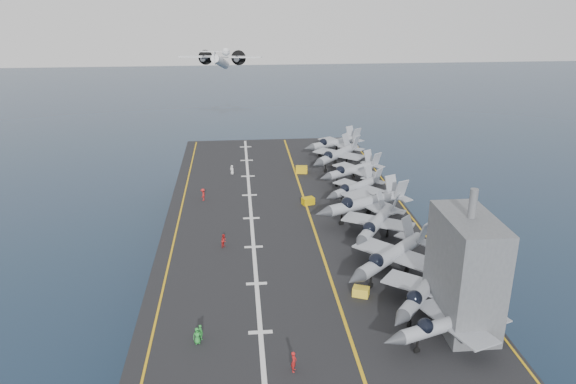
{
  "coord_description": "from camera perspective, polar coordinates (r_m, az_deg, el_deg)",
  "views": [
    {
      "loc": [
        -7.7,
        -79.0,
        44.04
      ],
      "look_at": [
        0.0,
        4.0,
        13.0
      ],
      "focal_mm": 35.0,
      "sensor_mm": 36.0,
      "label": 1
    }
  ],
  "objects": [
    {
      "name": "fighter_jet_1",
      "position": [
        63.61,
        13.73,
        -9.49
      ],
      "size": [
        16.72,
        17.52,
        5.08
      ],
      "primitive_type": null,
      "color": "#8C949C",
      "rests_on": "flight_deck"
    },
    {
      "name": "tow_cart_b",
      "position": [
        90.94,
        2.06,
        -0.91
      ],
      "size": [
        2.21,
        1.8,
        1.14
      ],
      "primitive_type": null,
      "color": "#C19B08",
      "rests_on": "flight_deck"
    },
    {
      "name": "flight_deck",
      "position": [
        86.29,
        0.25,
        -2.67
      ],
      "size": [
        38.0,
        92.0,
        0.4
      ],
      "primitive_type": "cube",
      "color": "black",
      "rests_on": "hull"
    },
    {
      "name": "ground",
      "position": [
        90.77,
        0.24,
        -8.6
      ],
      "size": [
        500.0,
        500.0,
        0.0
      ],
      "primitive_type": "plane",
      "color": "#142135",
      "rests_on": "ground"
    },
    {
      "name": "island_superstructure",
      "position": [
        60.0,
        17.65,
        -6.45
      ],
      "size": [
        5.0,
        10.0,
        15.0
      ],
      "primitive_type": null,
      "color": "#56595E",
      "rests_on": "flight_deck"
    },
    {
      "name": "fighter_jet_5",
      "position": [
        93.05,
        6.9,
        0.56
      ],
      "size": [
        15.57,
        15.01,
        4.52
      ],
      "primitive_type": null,
      "color": "#959DA4",
      "rests_on": "flight_deck"
    },
    {
      "name": "tow_cart_a",
      "position": [
        65.7,
        7.41,
        -10.01
      ],
      "size": [
        2.14,
        1.8,
        1.09
      ],
      "primitive_type": null,
      "color": "yellow",
      "rests_on": "flight_deck"
    },
    {
      "name": "fighter_jet_4",
      "position": [
        85.31,
        7.93,
        -0.98
      ],
      "size": [
        19.08,
        16.52,
        5.57
      ],
      "primitive_type": null,
      "color": "gray",
      "rests_on": "flight_deck"
    },
    {
      "name": "deck_edge_port",
      "position": [
        86.36,
        -11.07,
        -2.89
      ],
      "size": [
        0.25,
        90.0,
        0.02
      ],
      "primitive_type": "cube",
      "color": "gold",
      "rests_on": "flight_deck"
    },
    {
      "name": "crew_1",
      "position": [
        58.67,
        -8.86,
        -13.87
      ],
      "size": [
        1.09,
        1.19,
        1.65
      ],
      "primitive_type": "imported",
      "color": "#268C33",
      "rests_on": "flight_deck"
    },
    {
      "name": "fighter_jet_7",
      "position": [
        109.52,
        5.0,
        3.9
      ],
      "size": [
        17.52,
        18.13,
        5.27
      ],
      "primitive_type": null,
      "color": "gray",
      "rests_on": "flight_deck"
    },
    {
      "name": "fighter_jet_2",
      "position": [
        69.78,
        10.47,
        -6.23
      ],
      "size": [
        18.69,
        18.47,
        5.48
      ],
      "primitive_type": null,
      "color": "#949AA2",
      "rests_on": "flight_deck"
    },
    {
      "name": "hull",
      "position": [
        88.45,
        0.24,
        -5.77
      ],
      "size": [
        36.0,
        90.0,
        10.0
      ],
      "primitive_type": "cube",
      "color": "#56595E",
      "rests_on": "ground"
    },
    {
      "name": "landing_centerline",
      "position": [
        85.87,
        -3.75,
        -2.67
      ],
      "size": [
        0.5,
        90.0,
        0.02
      ],
      "primitive_type": "cube",
      "color": "silver",
      "rests_on": "flight_deck"
    },
    {
      "name": "crew_5",
      "position": [
        105.78,
        -5.71,
        2.28
      ],
      "size": [
        1.24,
        1.25,
        1.76
      ],
      "primitive_type": "imported",
      "color": "silver",
      "rests_on": "flight_deck"
    },
    {
      "name": "crew_6",
      "position": [
        53.85,
        0.59,
        -16.84
      ],
      "size": [
        1.13,
        1.42,
        2.06
      ],
      "primitive_type": "imported",
      "color": "#B21919",
      "rests_on": "flight_deck"
    },
    {
      "name": "tow_cart_c",
      "position": [
        106.03,
        1.38,
        2.29
      ],
      "size": [
        2.31,
        1.65,
        1.3
      ],
      "primitive_type": null,
      "color": "gold",
      "rests_on": "flight_deck"
    },
    {
      "name": "fighter_jet_0",
      "position": [
        58.85,
        16.12,
        -12.58
      ],
      "size": [
        15.95,
        13.19,
        4.75
      ],
      "primitive_type": null,
      "color": "gray",
      "rests_on": "flight_deck"
    },
    {
      "name": "foul_line",
      "position": [
        86.52,
        2.23,
        -2.46
      ],
      "size": [
        0.35,
        90.0,
        0.02
      ],
      "primitive_type": "cube",
      "color": "gold",
      "rests_on": "flight_deck"
    },
    {
      "name": "transport_plane",
      "position": [
        137.23,
        -6.89,
        13.0
      ],
      "size": [
        21.75,
        16.7,
        4.65
      ],
      "primitive_type": null,
      "color": "silver"
    },
    {
      "name": "fighter_jet_3",
      "position": [
        78.8,
        8.97,
        -3.05
      ],
      "size": [
        16.19,
        17.87,
        5.17
      ],
      "primitive_type": null,
      "color": "#8D949D",
      "rests_on": "flight_deck"
    },
    {
      "name": "crew_2",
      "position": [
        76.79,
        -6.52,
        -4.92
      ],
      "size": [
        1.18,
        1.34,
        1.88
      ],
      "primitive_type": "imported",
      "color": "#B21919",
      "rests_on": "flight_deck"
    },
    {
      "name": "fighter_jet_8",
      "position": [
        118.41,
        4.78,
        5.08
      ],
      "size": [
        16.94,
        15.22,
        4.91
      ],
      "primitive_type": null,
      "color": "#9BA4AA",
      "rests_on": "flight_deck"
    },
    {
      "name": "fighter_jet_6",
      "position": [
        101.29,
        6.59,
        2.32
      ],
      "size": [
        16.59,
        15.27,
        4.79
      ],
      "primitive_type": null,
      "color": "gray",
      "rests_on": "flight_deck"
    },
    {
      "name": "deck_edge_stbd",
      "position": [
        89.76,
        12.09,
        -2.05
      ],
      "size": [
        0.25,
        90.0,
        0.02
      ],
      "primitive_type": "cube",
      "color": "gold",
      "rests_on": "flight_deck"
    },
    {
      "name": "crew_3",
      "position": [
        93.42,
        -8.63,
        -0.26
      ],
      "size": [
        1.01,
        1.34,
        2.03
      ],
      "primitive_type": "imported",
      "color": "#B21919",
      "rests_on": "flight_deck"
    },
    {
      "name": "crew_0",
      "position": [
        58.1,
        -9.21,
        -14.21
      ],
      "size": [
        1.18,
        0.93,
        1.74
      ],
      "primitive_type": "imported",
      "color": "#268C33",
      "rests_on": "flight_deck"
    }
  ]
}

